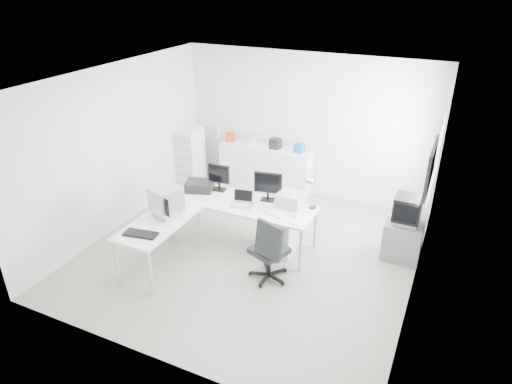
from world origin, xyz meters
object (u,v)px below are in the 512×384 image
at_px(side_desk, 160,243).
at_px(laptop, 242,199).
at_px(lcd_monitor_large, 268,187).
at_px(drawer_pedestal, 282,234).
at_px(laser_printer, 290,199).
at_px(sideboard, 266,169).
at_px(crt_tv, 407,211).
at_px(crt_monitor, 166,202).
at_px(filing_cabinet, 190,156).
at_px(inkjet_printer, 200,186).
at_px(office_chair, 269,248).
at_px(lcd_monitor_small, 219,177).
at_px(tv_cabinet, 402,241).
at_px(main_desk, 242,222).

height_order(side_desk, laptop, laptop).
bearing_deg(lcd_monitor_large, drawer_pedestal, -39.48).
height_order(laser_printer, sideboard, laser_printer).
bearing_deg(drawer_pedestal, crt_tv, 18.45).
xyz_separation_m(side_desk, crt_monitor, (0.00, 0.25, 0.60)).
distance_m(drawer_pedestal, sideboard, 2.29).
bearing_deg(laptop, filing_cabinet, 128.51).
relative_size(inkjet_printer, filing_cabinet, 0.36).
distance_m(crt_monitor, office_chair, 1.71).
distance_m(side_desk, lcd_monitor_large, 1.91).
bearing_deg(sideboard, laptop, -76.40).
height_order(lcd_monitor_small, laser_printer, lcd_monitor_small).
relative_size(inkjet_printer, lcd_monitor_large, 0.95).
bearing_deg(laser_printer, tv_cabinet, 16.77).
relative_size(lcd_monitor_small, lcd_monitor_large, 1.00).
bearing_deg(inkjet_printer, lcd_monitor_large, -10.58).
bearing_deg(crt_monitor, crt_tv, 42.54).
distance_m(inkjet_printer, office_chair, 1.86).
bearing_deg(crt_monitor, lcd_monitor_large, 60.89).
height_order(side_desk, lcd_monitor_small, lcd_monitor_small).
bearing_deg(lcd_monitor_small, office_chair, -38.78).
relative_size(office_chair, filing_cabinet, 0.85).
distance_m(inkjet_printer, laptop, 0.92).
distance_m(side_desk, crt_monitor, 0.65).
distance_m(side_desk, sideboard, 3.14).
bearing_deg(side_desk, laser_printer, 39.52).
xyz_separation_m(side_desk, lcd_monitor_large, (1.20, 1.35, 0.61)).
bearing_deg(office_chair, lcd_monitor_large, 135.08).
height_order(inkjet_printer, sideboard, sideboard).
relative_size(main_desk, filing_cabinet, 1.94).
distance_m(main_desk, drawer_pedestal, 0.71).
height_order(lcd_monitor_large, office_chair, lcd_monitor_large).
height_order(lcd_monitor_large, crt_tv, lcd_monitor_large).
bearing_deg(lcd_monitor_small, tv_cabinet, 4.26).
bearing_deg(crt_tv, sideboard, 155.02).
bearing_deg(inkjet_printer, office_chair, -44.02).
height_order(crt_monitor, filing_cabinet, filing_cabinet).
xyz_separation_m(lcd_monitor_small, crt_tv, (3.03, 0.40, -0.14)).
xyz_separation_m(lcd_monitor_large, sideboard, (-0.81, 1.77, -0.51)).
height_order(lcd_monitor_large, crt_monitor, lcd_monitor_large).
bearing_deg(lcd_monitor_large, crt_monitor, -147.23).
xyz_separation_m(side_desk, inkjet_printer, (0.00, 1.20, 0.45)).
bearing_deg(office_chair, inkjet_printer, 173.97).
xyz_separation_m(laser_printer, office_chair, (0.05, -0.93, -0.34)).
xyz_separation_m(lcd_monitor_small, laser_printer, (1.30, -0.03, -0.13)).
relative_size(laser_printer, tv_cabinet, 0.62).
bearing_deg(lcd_monitor_large, laptop, -140.34).
relative_size(office_chair, tv_cabinet, 1.68).
distance_m(inkjet_printer, tv_cabinet, 3.42).
relative_size(lcd_monitor_small, crt_tv, 0.95).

